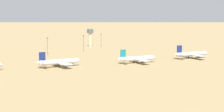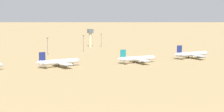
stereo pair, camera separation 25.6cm
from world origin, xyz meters
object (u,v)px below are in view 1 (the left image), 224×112
at_px(light_pole_east, 101,39).
at_px(light_pole_west, 47,45).
at_px(parked_jet_navy_3, 191,54).
at_px(light_pole_mid, 83,42).
at_px(parked_jet_navy_1, 59,62).
at_px(control_tower, 90,36).
at_px(parked_jet_teal_2, 137,59).

bearing_deg(light_pole_east, light_pole_west, -148.05).
bearing_deg(parked_jet_navy_3, light_pole_mid, 124.29).
bearing_deg(light_pole_mid, parked_jet_navy_1, -121.70).
bearing_deg(parked_jet_navy_3, light_pole_east, 102.14).
relative_size(light_pole_west, light_pole_east, 1.12).
distance_m(parked_jet_navy_3, light_pole_mid, 105.26).
bearing_deg(control_tower, parked_jet_navy_3, -70.92).
distance_m(parked_jet_teal_2, control_tower, 126.37).
xyz_separation_m(parked_jet_navy_3, light_pole_mid, (-63.16, 84.05, 5.08)).
bearing_deg(light_pole_east, light_pole_mid, -134.65).
relative_size(light_pole_west, light_pole_mid, 1.00).
height_order(parked_jet_navy_3, light_pole_mid, light_pole_mid).
relative_size(light_pole_mid, light_pole_east, 1.12).
xyz_separation_m(parked_jet_teal_2, control_tower, (12.40, 125.52, 7.71)).
relative_size(parked_jet_teal_2, light_pole_mid, 2.17).
distance_m(parked_jet_navy_1, parked_jet_teal_2, 60.88).
height_order(parked_jet_navy_1, parked_jet_navy_3, parked_jet_navy_1).
bearing_deg(control_tower, light_pole_east, -17.83).
bearing_deg(light_pole_east, parked_jet_navy_1, -125.83).
height_order(parked_jet_navy_1, parked_jet_teal_2, parked_jet_navy_1).
height_order(parked_jet_teal_2, light_pole_east, light_pole_east).
bearing_deg(light_pole_mid, light_pole_west, -163.50).
relative_size(control_tower, light_pole_east, 1.37).
height_order(light_pole_mid, light_pole_east, light_pole_mid).
bearing_deg(light_pole_east, parked_jet_teal_2, -100.77).
relative_size(parked_jet_navy_3, light_pole_mid, 2.27).
height_order(control_tower, light_pole_mid, control_tower).
distance_m(parked_jet_teal_2, light_pole_mid, 89.90).
distance_m(control_tower, light_pole_west, 76.58).
bearing_deg(control_tower, light_pole_west, -141.54).
height_order(parked_jet_navy_1, light_pole_west, light_pole_west).
xyz_separation_m(parked_jet_navy_1, parked_jet_teal_2, (60.59, -5.99, -0.19)).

